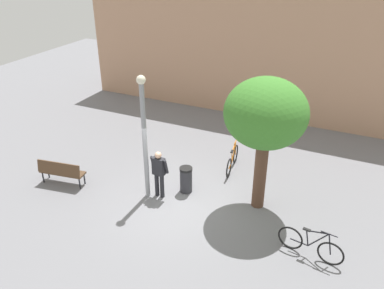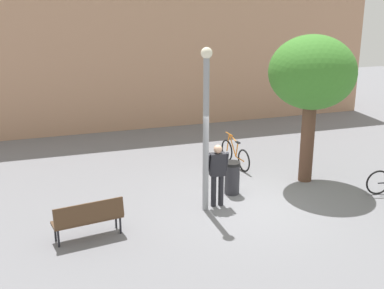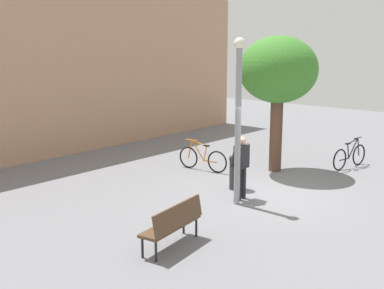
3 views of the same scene
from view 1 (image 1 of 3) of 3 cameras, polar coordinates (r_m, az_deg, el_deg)
The scene contains 9 objects.
ground_plane at distance 12.93m, azimuth -1.95°, elevation -8.48°, with size 36.00×36.00×0.00m, color slate.
building_facade at distance 19.28m, azimuth 10.06°, elevation 13.37°, with size 17.54×2.00×6.00m, color tan.
lamppost at distance 12.17m, azimuth -6.94°, elevation 1.83°, with size 0.28×0.28×4.17m.
person_by_lamppost at distance 12.77m, azimuth -4.82°, elevation -3.87°, with size 0.60×0.30×1.67m.
park_bench at distance 14.28m, azimuth -18.48°, elevation -3.65°, with size 1.65×0.72×0.92m.
plaza_tree at distance 11.46m, azimuth 10.64°, elevation 4.24°, with size 2.44×2.44×4.25m.
bicycle_black at distance 11.27m, azimuth 16.79°, elevation -13.77°, with size 1.80×0.33×0.97m.
bicycle_orange at distance 14.59m, azimuth 5.88°, elevation -2.25°, with size 0.26×1.80×0.97m.
trash_bin at distance 13.23m, azimuth -0.88°, elevation -5.10°, with size 0.43×0.43×0.92m.
Camera 1 is at (4.79, -9.28, 7.62)m, focal length 36.78 mm.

